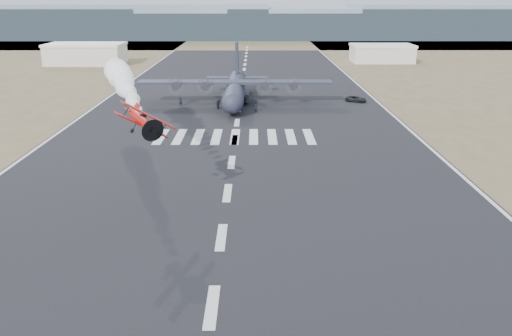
{
  "coord_description": "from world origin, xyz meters",
  "views": [
    {
      "loc": [
        3.17,
        -34.91,
        22.02
      ],
      "look_at": [
        3.31,
        20.99,
        4.0
      ],
      "focal_mm": 38.0,
      "sensor_mm": 36.0,
      "label": 1
    }
  ],
  "objects_px": {
    "crew_d": "(229,100)",
    "crew_e": "(241,106)",
    "transport_aircraft": "(235,88)",
    "crew_b": "(219,104)",
    "aerobatic_biplane": "(142,120)",
    "crew_c": "(256,108)",
    "hangar_right": "(382,53)",
    "crew_h": "(245,101)",
    "hangar_left": "(86,54)",
    "crew_f": "(218,105)",
    "support_vehicle": "(356,99)",
    "crew_g": "(242,103)",
    "crew_a": "(180,101)"
  },
  "relations": [
    {
      "from": "hangar_right",
      "to": "aerobatic_biplane",
      "type": "bearing_deg",
      "value": -112.6
    },
    {
      "from": "crew_f",
      "to": "crew_h",
      "type": "bearing_deg",
      "value": 98.93
    },
    {
      "from": "crew_d",
      "to": "crew_h",
      "type": "bearing_deg",
      "value": 132.09
    },
    {
      "from": "hangar_left",
      "to": "crew_h",
      "type": "distance_m",
      "value": 87.55
    },
    {
      "from": "crew_d",
      "to": "crew_e",
      "type": "xyz_separation_m",
      "value": [
        2.76,
        -5.23,
        -0.11
      ]
    },
    {
      "from": "hangar_right",
      "to": "crew_c",
      "type": "height_order",
      "value": "hangar_right"
    },
    {
      "from": "hangar_right",
      "to": "crew_h",
      "type": "height_order",
      "value": "hangar_right"
    },
    {
      "from": "support_vehicle",
      "to": "crew_a",
      "type": "height_order",
      "value": "crew_a"
    },
    {
      "from": "hangar_right",
      "to": "crew_a",
      "type": "relative_size",
      "value": 11.58
    },
    {
      "from": "transport_aircraft",
      "to": "aerobatic_biplane",
      "type": "bearing_deg",
      "value": -96.94
    },
    {
      "from": "support_vehicle",
      "to": "crew_a",
      "type": "bearing_deg",
      "value": 125.5
    },
    {
      "from": "crew_h",
      "to": "hangar_right",
      "type": "bearing_deg",
      "value": -135.79
    },
    {
      "from": "hangar_left",
      "to": "transport_aircraft",
      "type": "relative_size",
      "value": 0.61
    },
    {
      "from": "hangar_left",
      "to": "crew_f",
      "type": "height_order",
      "value": "hangar_left"
    },
    {
      "from": "transport_aircraft",
      "to": "crew_c",
      "type": "xyz_separation_m",
      "value": [
        4.31,
        -10.52,
        -2.22
      ]
    },
    {
      "from": "hangar_right",
      "to": "crew_h",
      "type": "distance_m",
      "value": 86.98
    },
    {
      "from": "hangar_right",
      "to": "transport_aircraft",
      "type": "height_order",
      "value": "transport_aircraft"
    },
    {
      "from": "crew_b",
      "to": "crew_e",
      "type": "relative_size",
      "value": 0.99
    },
    {
      "from": "support_vehicle",
      "to": "crew_d",
      "type": "height_order",
      "value": "crew_d"
    },
    {
      "from": "transport_aircraft",
      "to": "crew_f",
      "type": "relative_size",
      "value": 23.89
    },
    {
      "from": "transport_aircraft",
      "to": "support_vehicle",
      "type": "bearing_deg",
      "value": 0.14
    },
    {
      "from": "hangar_right",
      "to": "crew_g",
      "type": "height_order",
      "value": "hangar_right"
    },
    {
      "from": "crew_b",
      "to": "aerobatic_biplane",
      "type": "bearing_deg",
      "value": 179.2
    },
    {
      "from": "hangar_right",
      "to": "crew_a",
      "type": "bearing_deg",
      "value": -127.93
    },
    {
      "from": "crew_b",
      "to": "crew_d",
      "type": "height_order",
      "value": "crew_d"
    },
    {
      "from": "support_vehicle",
      "to": "crew_b",
      "type": "relative_size",
      "value": 2.81
    },
    {
      "from": "hangar_left",
      "to": "crew_h",
      "type": "xyz_separation_m",
      "value": [
        53.17,
        -69.51,
        -2.53
      ]
    },
    {
      "from": "crew_d",
      "to": "crew_g",
      "type": "distance_m",
      "value": 3.96
    },
    {
      "from": "support_vehicle",
      "to": "crew_e",
      "type": "height_order",
      "value": "crew_e"
    },
    {
      "from": "transport_aircraft",
      "to": "support_vehicle",
      "type": "xyz_separation_m",
      "value": [
        25.72,
        0.0,
        -2.38
      ]
    },
    {
      "from": "crew_f",
      "to": "crew_g",
      "type": "height_order",
      "value": "crew_f"
    },
    {
      "from": "crew_b",
      "to": "crew_d",
      "type": "relative_size",
      "value": 0.86
    },
    {
      "from": "aerobatic_biplane",
      "to": "crew_c",
      "type": "height_order",
      "value": "aerobatic_biplane"
    },
    {
      "from": "crew_f",
      "to": "crew_g",
      "type": "bearing_deg",
      "value": 84.24
    },
    {
      "from": "crew_f",
      "to": "crew_b",
      "type": "bearing_deg",
      "value": 145.22
    },
    {
      "from": "transport_aircraft",
      "to": "crew_b",
      "type": "distance_m",
      "value": 7.19
    },
    {
      "from": "aerobatic_biplane",
      "to": "crew_c",
      "type": "xyz_separation_m",
      "value": [
        11.77,
        49.62,
        -8.86
      ]
    },
    {
      "from": "crew_b",
      "to": "hangar_left",
      "type": "bearing_deg",
      "value": 37.69
    },
    {
      "from": "transport_aircraft",
      "to": "crew_d",
      "type": "bearing_deg",
      "value": -112.52
    },
    {
      "from": "crew_h",
      "to": "hangar_left",
      "type": "bearing_deg",
      "value": -67.34
    },
    {
      "from": "crew_b",
      "to": "crew_g",
      "type": "height_order",
      "value": "crew_g"
    },
    {
      "from": "aerobatic_biplane",
      "to": "crew_h",
      "type": "bearing_deg",
      "value": 63.05
    },
    {
      "from": "transport_aircraft",
      "to": "crew_f",
      "type": "height_order",
      "value": "transport_aircraft"
    },
    {
      "from": "crew_a",
      "to": "crew_h",
      "type": "relative_size",
      "value": 1.01
    },
    {
      "from": "crew_e",
      "to": "aerobatic_biplane",
      "type": "bearing_deg",
      "value": 156.75
    },
    {
      "from": "crew_a",
      "to": "crew_d",
      "type": "relative_size",
      "value": 0.95
    },
    {
      "from": "support_vehicle",
      "to": "crew_d",
      "type": "distance_m",
      "value": 27.24
    },
    {
      "from": "hangar_left",
      "to": "crew_d",
      "type": "bearing_deg",
      "value": -54.06
    },
    {
      "from": "crew_d",
      "to": "crew_h",
      "type": "relative_size",
      "value": 1.06
    },
    {
      "from": "crew_f",
      "to": "crew_d",
      "type": "bearing_deg",
      "value": 131.63
    }
  ]
}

